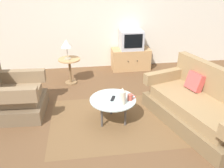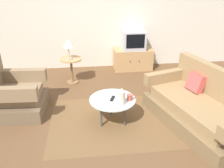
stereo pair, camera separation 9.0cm
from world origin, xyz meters
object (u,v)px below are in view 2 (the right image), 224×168
armchair (13,96)px  tv_stand (133,59)px  coffee_table (112,101)px  vase (122,96)px  couch (200,108)px  tv_remote_dark (112,98)px  mug (130,97)px  side_table (71,66)px  television (133,40)px  table_lamp (68,44)px

armchair → tv_stand: (2.39, 1.75, -0.06)m
coffee_table → vase: 0.26m
couch → tv_remote_dark: 1.37m
mug → side_table: bearing=120.5°
vase → couch: bearing=-3.2°
armchair → tv_stand: 2.97m
tv_stand → vase: size_ratio=3.46×
armchair → television: (2.39, 1.76, 0.42)m
vase → mug: vase is taller
coffee_table → armchair: bearing=163.7°
armchair → vase: bearing=72.5°
coffee_table → tv_stand: (0.76, 2.23, -0.12)m
mug → tv_remote_dark: 0.27m
television → vase: (-0.64, -2.40, -0.19)m
vase → tv_remote_dark: 0.24m
mug → coffee_table: bearing=167.3°
side_table → tv_remote_dark: (0.70, -1.57, 0.02)m
coffee_table → side_table: (-0.70, 1.57, 0.03)m
couch → tv_remote_dark: (-1.34, 0.24, 0.13)m
television → table_lamp: bearing=-155.6°
vase → tv_remote_dark: (-0.12, 0.17, -0.12)m
armchair → vase: armchair is taller
side_table → mug: side_table is taller
coffee_table → tv_remote_dark: 0.05m
mug → tv_remote_dark: bearing=166.8°
mug → tv_remote_dark: mug is taller
television → vase: size_ratio=2.00×
vase → mug: 0.20m
table_lamp → vase: (0.84, -1.73, -0.34)m
mug → table_lamp: bearing=121.4°
couch → tv_stand: size_ratio=2.13×
mug → television: bearing=77.7°
couch → mug: 1.10m
tv_stand → table_lamp: bearing=-156.0°
table_lamp → tv_remote_dark: size_ratio=2.60×
armchair → table_lamp: table_lamp is taller
tv_stand → table_lamp: (-1.49, -0.66, 0.62)m
table_lamp → tv_stand: bearing=24.0°
couch → side_table: couch is taller
coffee_table → vase: vase is taller
side_table → tv_stand: (1.46, 0.65, -0.14)m
couch → table_lamp: size_ratio=4.74×
coffee_table → vase: size_ratio=2.72×
coffee_table → mug: size_ratio=5.48×
table_lamp → armchair: bearing=-129.7°
couch → coffee_table: size_ratio=2.70×
tv_stand → vase: 2.49m
television → mug: television is taller
side_table → vase: 1.93m
armchair → side_table: bearing=142.3°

